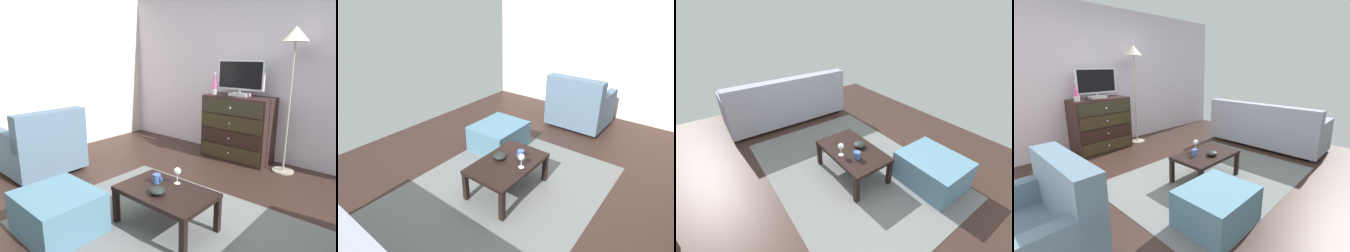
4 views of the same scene
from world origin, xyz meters
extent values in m
cube|color=#31201B|center=(0.00, 0.00, -0.03)|extent=(5.89, 4.88, 0.05)
cube|color=#BEB3C3|center=(0.00, 2.20, 1.27)|extent=(5.89, 0.12, 2.54)
cube|color=slate|center=(0.20, -0.20, 0.00)|extent=(2.60, 1.90, 0.01)
cube|color=#301D1B|center=(-0.29, 1.90, 0.47)|extent=(0.99, 0.45, 0.95)
cube|color=#312716|center=(-0.29, 1.66, 0.14)|extent=(0.93, 0.02, 0.20)
sphere|color=silver|center=(-0.29, 1.65, 0.14)|extent=(0.03, 0.03, 0.03)
cube|color=black|center=(-0.29, 1.66, 0.36)|extent=(0.93, 0.02, 0.20)
sphere|color=silver|center=(-0.29, 1.65, 0.36)|extent=(0.03, 0.03, 0.03)
cube|color=#2D2513|center=(-0.29, 1.66, 0.59)|extent=(0.93, 0.02, 0.20)
sphere|color=silver|center=(-0.29, 1.65, 0.59)|extent=(0.03, 0.03, 0.03)
cube|color=#292619|center=(-0.29, 1.66, 0.81)|extent=(0.93, 0.02, 0.20)
sphere|color=silver|center=(-0.29, 1.65, 0.81)|extent=(0.03, 0.03, 0.03)
cube|color=silver|center=(-0.29, 1.92, 0.97)|extent=(0.28, 0.18, 0.04)
cylinder|color=silver|center=(-0.29, 1.92, 1.01)|extent=(0.04, 0.04, 0.05)
cube|color=silver|center=(-0.29, 1.92, 1.25)|extent=(0.71, 0.05, 0.42)
cube|color=black|center=(-0.29, 1.89, 1.25)|extent=(0.66, 0.01, 0.37)
cylinder|color=#B7B7BC|center=(-0.68, 1.85, 0.99)|extent=(0.09, 0.09, 0.08)
cone|color=#D84C99|center=(-0.68, 1.85, 1.14)|extent=(0.08, 0.08, 0.22)
cylinder|color=#B7B7BC|center=(-0.68, 1.85, 1.26)|extent=(0.04, 0.04, 0.03)
cube|color=black|center=(-0.28, 0.07, 0.16)|extent=(0.05, 0.05, 0.32)
cube|color=black|center=(0.52, 0.07, 0.16)|extent=(0.05, 0.05, 0.32)
cube|color=black|center=(-0.28, -0.42, 0.16)|extent=(0.05, 0.05, 0.32)
cube|color=black|center=(0.52, -0.42, 0.16)|extent=(0.05, 0.05, 0.32)
cube|color=black|center=(0.12, -0.17, 0.34)|extent=(0.85, 0.54, 0.04)
cylinder|color=silver|center=(0.11, 0.00, 0.36)|extent=(0.06, 0.06, 0.00)
cylinder|color=silver|center=(0.11, 0.00, 0.41)|extent=(0.01, 0.01, 0.09)
sphere|color=silver|center=(0.11, 0.00, 0.48)|extent=(0.07, 0.07, 0.07)
cylinder|color=#3D5CA2|center=(-0.04, -0.11, 0.40)|extent=(0.08, 0.08, 0.08)
torus|color=#3D5CA2|center=(0.01, -0.11, 0.41)|extent=(0.05, 0.01, 0.05)
ellipsoid|color=black|center=(0.12, -0.28, 0.39)|extent=(0.14, 0.14, 0.06)
cylinder|color=#332319|center=(2.44, -1.05, 0.03)|extent=(0.05, 0.05, 0.05)
cylinder|color=#332319|center=(2.44, 0.84, 0.03)|extent=(0.05, 0.05, 0.05)
cylinder|color=#332319|center=(1.75, -1.05, 0.03)|extent=(0.05, 0.05, 0.05)
cylinder|color=#332319|center=(1.75, 0.84, 0.03)|extent=(0.05, 0.05, 0.05)
cube|color=#8A8DA0|center=(2.10, -0.11, 0.23)|extent=(0.85, 2.05, 0.37)
cube|color=#8A8DA0|center=(1.77, -0.11, 0.62)|extent=(0.20, 2.05, 0.42)
cube|color=#8A8DA0|center=(2.10, -1.07, 0.52)|extent=(0.81, 0.12, 0.20)
cube|color=#8A8DA0|center=(2.10, 0.86, 0.52)|extent=(0.81, 0.12, 0.20)
cylinder|color=#948E61|center=(2.37, -0.33, 0.50)|extent=(0.16, 0.40, 0.16)
cylinder|color=#332319|center=(-1.68, 0.09, 0.03)|extent=(0.05, 0.05, 0.05)
cube|color=slate|center=(-1.70, -0.28, 0.63)|extent=(0.20, 0.89, 0.45)
cube|color=slate|center=(-2.00, -0.66, 0.51)|extent=(0.76, 0.12, 0.20)
cube|color=slate|center=(-0.55, -0.84, 0.18)|extent=(0.70, 0.60, 0.36)
cylinder|color=#A59E8C|center=(0.45, 1.84, 0.01)|extent=(0.28, 0.28, 0.02)
cylinder|color=#A59E8C|center=(0.45, 1.84, 0.85)|extent=(0.02, 0.02, 1.67)
cone|color=beige|center=(0.45, 1.84, 1.78)|extent=(0.32, 0.32, 0.18)
camera|label=1|loc=(1.71, -1.95, 1.52)|focal=31.21mm
camera|label=2|loc=(2.03, 1.30, 1.93)|focal=28.65mm
camera|label=3|loc=(-1.56, 1.15, 1.88)|focal=23.18mm
camera|label=4|loc=(-2.25, -2.01, 1.50)|focal=25.40mm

